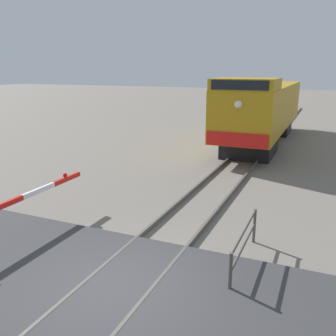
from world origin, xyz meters
TOP-DOWN VIEW (x-y plane):
  - ground_plane at (0.00, 0.00)m, footprint 160.00×160.00m
  - rail_track_left at (-0.72, 0.00)m, footprint 0.08×80.00m
  - rail_track_right at (0.72, 0.00)m, footprint 0.08×80.00m
  - road_surface at (0.00, 0.00)m, footprint 36.00×4.50m
  - locomotive at (0.00, 17.43)m, footprint 3.00×14.26m
  - guard_railing at (2.21, 2.16)m, footprint 0.08×2.69m

SIDE VIEW (x-z plane):
  - ground_plane at x=0.00m, z-range 0.00..0.00m
  - road_surface at x=0.00m, z-range 0.00..0.14m
  - rail_track_left at x=-0.72m, z-range 0.00..0.15m
  - rail_track_right at x=0.72m, z-range 0.00..0.15m
  - guard_railing at x=2.21m, z-range 0.15..1.10m
  - locomotive at x=0.00m, z-range 0.07..4.17m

